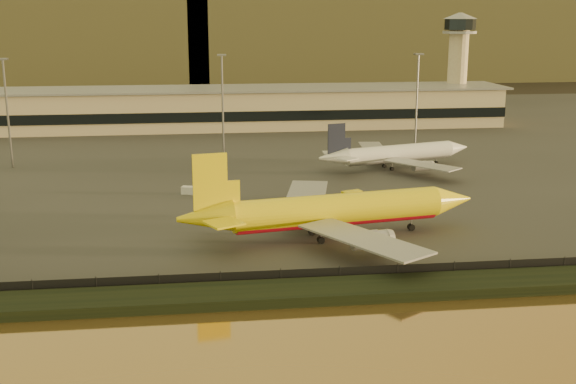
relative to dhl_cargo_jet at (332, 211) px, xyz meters
name	(u,v)px	position (x,y,z in m)	size (l,w,h in m)	color
ground	(310,254)	(-4.66, -6.95, -4.67)	(900.00, 900.00, 0.00)	black
embankment	(330,291)	(-4.66, -23.95, -3.97)	(320.00, 7.00, 1.40)	black
tarmac	(258,144)	(-4.66, 88.05, -4.57)	(320.00, 220.00, 0.20)	#2D2D2D
perimeter_fence	(325,276)	(-4.66, -19.95, -3.37)	(300.00, 0.05, 2.20)	black
terminal_building	(203,109)	(-19.19, 118.60, 1.58)	(202.00, 25.00, 12.60)	tan
control_tower	(458,56)	(65.34, 124.05, 16.99)	(11.20, 11.20, 35.50)	tan
apron_light_masts	(324,95)	(10.34, 68.05, 11.03)	(152.20, 12.20, 25.40)	slate
distant_hills	(187,20)	(-25.40, 333.05, 26.72)	(470.00, 160.00, 70.00)	brown
dhl_cargo_jet	(332,211)	(0.00, 0.00, 0.00)	(50.03, 48.43, 14.97)	yellow
white_narrowbody_jet	(396,154)	(24.74, 51.02, -1.04)	(39.38, 37.56, 11.51)	silver
gse_vehicle_yellow	(352,195)	(8.33, 23.72, -3.60)	(3.86, 1.74, 1.74)	yellow
gse_vehicle_white	(190,190)	(-22.95, 32.12, -3.70)	(3.42, 1.54, 1.54)	silver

